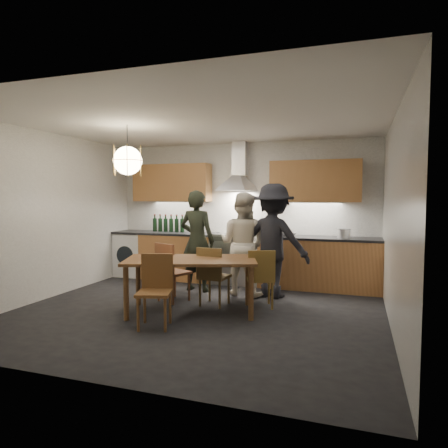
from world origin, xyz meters
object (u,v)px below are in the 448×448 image
(person_left, at_px, (197,241))
(person_right, at_px, (273,241))
(chair_front, at_px, (156,285))
(person_mid, at_px, (243,244))
(dining_table, at_px, (191,265))
(chair_back_left, at_px, (170,268))
(wine_bottles, at_px, (168,223))
(stock_pot, at_px, (344,234))
(mixing_bowl, at_px, (288,234))

(person_left, relative_size, person_right, 0.94)
(chair_front, bearing_deg, person_right, 43.84)
(person_mid, bearing_deg, dining_table, 81.67)
(chair_front, distance_m, person_mid, 1.97)
(chair_back_left, height_order, person_right, person_right)
(person_left, bearing_deg, person_right, -173.90)
(wine_bottles, bearing_deg, person_left, -42.20)
(dining_table, bearing_deg, stock_pot, 26.59)
(person_mid, distance_m, mixing_bowl, 0.99)
(dining_table, relative_size, person_mid, 1.18)
(chair_front, distance_m, stock_pot, 3.40)
(stock_pot, bearing_deg, chair_front, -129.27)
(dining_table, height_order, wine_bottles, wine_bottles)
(chair_back_left, relative_size, person_mid, 0.54)
(dining_table, height_order, chair_front, chair_front)
(chair_back_left, bearing_deg, person_left, -75.47)
(chair_front, height_order, mixing_bowl, mixing_bowl)
(stock_pot, bearing_deg, chair_back_left, -147.65)
(mixing_bowl, xyz_separation_m, stock_pot, (0.93, -0.01, 0.04))
(chair_back_left, height_order, chair_front, chair_back_left)
(mixing_bowl, relative_size, wine_bottles, 0.43)
(chair_back_left, bearing_deg, person_right, -127.35)
(stock_pot, bearing_deg, dining_table, -134.84)
(person_right, bearing_deg, dining_table, 64.49)
(person_right, distance_m, wine_bottles, 2.45)
(person_left, relative_size, person_mid, 1.02)
(person_right, height_order, mixing_bowl, person_right)
(chair_front, distance_m, person_left, 1.90)
(stock_pot, xyz_separation_m, wine_bottles, (-3.32, 0.13, 0.10))
(stock_pot, height_order, wine_bottles, wine_bottles)
(wine_bottles, bearing_deg, person_mid, -26.53)
(chair_back_left, distance_m, stock_pot, 2.95)
(chair_front, height_order, stock_pot, stock_pot)
(person_right, relative_size, mixing_bowl, 6.20)
(chair_back_left, bearing_deg, stock_pot, -124.94)
(chair_front, relative_size, mixing_bowl, 3.04)
(person_mid, bearing_deg, wine_bottles, -16.55)
(dining_table, distance_m, person_left, 1.28)
(dining_table, xyz_separation_m, wine_bottles, (-1.38, 2.09, 0.41))
(person_mid, relative_size, stock_pot, 7.89)
(stock_pot, bearing_deg, mixing_bowl, 179.11)
(person_right, height_order, stock_pot, person_right)
(chair_back_left, distance_m, mixing_bowl, 2.23)
(chair_front, relative_size, wine_bottles, 1.30)
(person_left, xyz_separation_m, person_mid, (0.80, -0.00, -0.02))
(person_left, distance_m, person_mid, 0.80)
(dining_table, bearing_deg, mixing_bowl, 44.28)
(person_left, relative_size, stock_pot, 8.07)
(dining_table, bearing_deg, chair_back_left, 124.18)
(person_right, relative_size, wine_bottles, 2.65)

